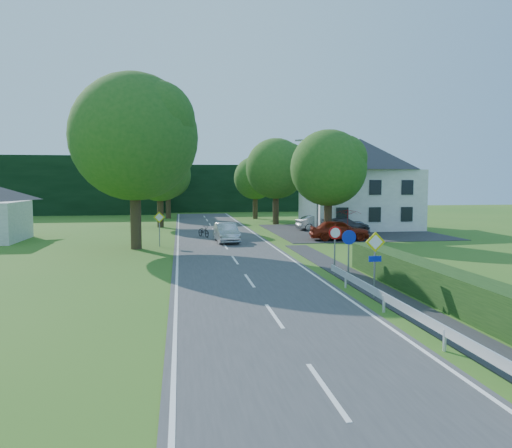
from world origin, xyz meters
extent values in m
plane|color=#30621C|center=(0.00, 0.00, 0.00)|extent=(160.00, 160.00, 0.00)
cube|color=#3A3B3D|center=(0.00, 20.00, 0.02)|extent=(7.00, 80.00, 0.04)
cube|color=#262729|center=(4.95, 2.00, 0.02)|extent=(1.50, 44.00, 0.04)
cube|color=#262729|center=(12.00, 33.00, 0.02)|extent=(14.00, 16.00, 0.04)
cube|color=white|center=(-3.25, 20.00, 0.04)|extent=(0.12, 80.00, 0.01)
cube|color=white|center=(3.25, 20.00, 0.04)|extent=(0.12, 80.00, 0.01)
cube|color=black|center=(8.00, 66.00, 3.50)|extent=(30.00, 5.00, 7.00)
cube|color=silver|center=(14.00, 36.00, 2.80)|extent=(10.00, 8.00, 5.60)
pyramid|color=#29292F|center=(14.00, 36.00, 7.10)|extent=(10.60, 8.40, 3.00)
cylinder|color=slate|center=(8.20, 30.00, 4.00)|extent=(0.16, 0.16, 8.00)
cylinder|color=slate|center=(7.40, 30.00, 7.90)|extent=(1.70, 0.10, 0.10)
cube|color=slate|center=(6.50, 30.00, 7.85)|extent=(0.50, 0.18, 0.12)
cylinder|color=slate|center=(4.30, 8.00, 1.20)|extent=(0.07, 0.07, 2.40)
cube|color=yellow|center=(4.30, 7.97, 2.20)|extent=(0.78, 0.04, 0.78)
cube|color=white|center=(4.30, 7.97, 2.20)|extent=(0.57, 0.05, 0.57)
cube|color=#0B24AE|center=(4.30, 7.97, 1.55)|extent=(0.50, 0.04, 0.22)
cylinder|color=slate|center=(4.30, 11.00, 1.10)|extent=(0.07, 0.07, 2.20)
cylinder|color=#0B24AE|center=(4.30, 10.97, 2.05)|extent=(0.64, 0.04, 0.64)
cylinder|color=slate|center=(4.30, 13.00, 1.10)|extent=(0.07, 0.07, 2.20)
cylinder|color=red|center=(4.30, 12.97, 2.05)|extent=(0.64, 0.04, 0.64)
cylinder|color=white|center=(4.30, 12.95, 2.05)|extent=(0.48, 0.04, 0.48)
cylinder|color=slate|center=(-4.50, 25.00, 1.10)|extent=(0.07, 0.07, 2.20)
cube|color=yellow|center=(-4.50, 24.97, 2.05)|extent=(0.78, 0.04, 0.78)
cube|color=white|center=(-4.50, 24.97, 2.05)|extent=(0.57, 0.05, 0.57)
imported|color=silver|center=(0.30, 26.56, 0.75)|extent=(1.72, 4.36, 1.41)
imported|color=black|center=(-1.20, 30.33, 0.51)|extent=(1.29, 1.88, 0.94)
imported|color=maroon|center=(8.97, 26.50, 0.81)|extent=(4.73, 2.41, 1.54)
imported|color=#A0A0A4|center=(9.61, 34.63, 0.72)|extent=(4.28, 1.99, 1.36)
imported|color=#46454A|center=(11.27, 32.00, 0.69)|extent=(4.50, 1.85, 1.30)
imported|color=#A1A0A7|center=(13.80, 33.18, 0.70)|extent=(5.07, 3.10, 1.31)
imported|color=red|center=(11.24, 31.15, 1.10)|extent=(2.63, 2.67, 2.12)
camera|label=1|loc=(-3.05, -10.02, 4.49)|focal=35.00mm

